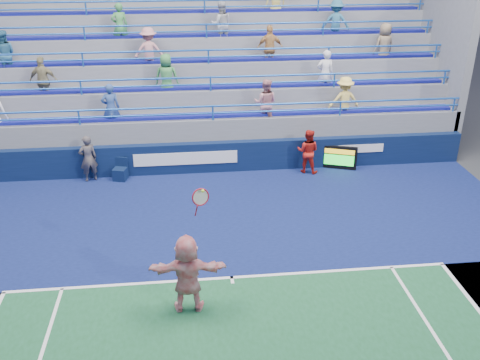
{
  "coord_description": "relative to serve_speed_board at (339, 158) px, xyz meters",
  "views": [
    {
      "loc": [
        -0.99,
        -10.89,
        7.86
      ],
      "look_at": [
        0.48,
        2.5,
        1.5
      ],
      "focal_mm": 40.0,
      "sensor_mm": 36.0,
      "label": 1
    }
  ],
  "objects": [
    {
      "name": "bleacher_stand",
      "position": [
        -4.47,
        4.05,
        1.12
      ],
      "size": [
        18.0,
        5.6,
        6.13
      ],
      "color": "slate",
      "rests_on": "ground"
    },
    {
      "name": "serve_speed_board",
      "position": [
        0.0,
        0.0,
        0.0
      ],
      "size": [
        1.21,
        0.55,
        0.86
      ],
      "color": "black",
      "rests_on": "ground"
    },
    {
      "name": "sponsor_wall",
      "position": [
        -4.46,
        0.28,
        0.12
      ],
      "size": [
        18.0,
        0.32,
        1.1
      ],
      "color": "#0A1837",
      "rests_on": "ground"
    },
    {
      "name": "line_judge",
      "position": [
        -8.74,
        -0.05,
        0.39
      ],
      "size": [
        0.7,
        0.59,
        1.64
      ],
      "primitive_type": "imported",
      "rotation": [
        0.0,
        0.0,
        3.53
      ],
      "color": "#131B34",
      "rests_on": "ground"
    },
    {
      "name": "ground",
      "position": [
        -4.47,
        -6.22,
        -0.43
      ],
      "size": [
        120.0,
        120.0,
        0.0
      ],
      "primitive_type": "plane",
      "color": "#333538"
    },
    {
      "name": "judge_chair",
      "position": [
        -7.72,
        -0.08,
        -0.19
      ],
      "size": [
        0.54,
        0.54,
        0.77
      ],
      "color": "#0C1A3B",
      "rests_on": "ground"
    },
    {
      "name": "ball_girl",
      "position": [
        -1.2,
        -0.16,
        0.36
      ],
      "size": [
        0.95,
        0.86,
        1.59
      ],
      "primitive_type": "imported",
      "rotation": [
        0.0,
        0.0,
        2.73
      ],
      "color": "red",
      "rests_on": "ground"
    },
    {
      "name": "tennis_player",
      "position": [
        -5.54,
        -7.26,
        0.52
      ],
      "size": [
        1.77,
        0.64,
        3.03
      ],
      "color": "white",
      "rests_on": "ground"
    }
  ]
}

